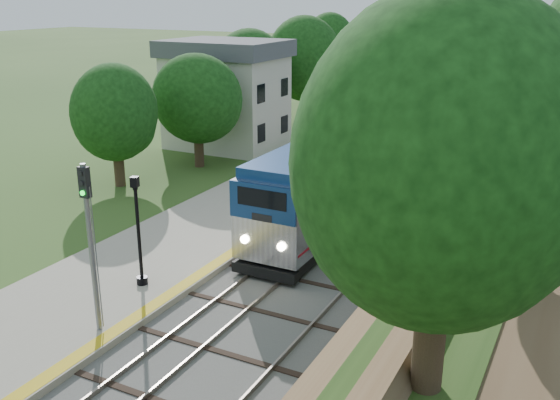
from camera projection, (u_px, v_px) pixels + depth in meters
The scene contains 10 objects.
trackbed at pixel (504, 104), 66.38m from camera, with size 9.50×170.00×0.28m.
platform at pixel (229, 217), 32.39m from camera, with size 6.40×68.00×0.38m, color gray.
yellow_stripe at pixel (277, 222), 31.08m from camera, with size 0.55×68.00×0.01m, color gold.
station_building at pixel (226, 93), 46.80m from camera, with size 8.60×6.60×8.00m.
signal_gantry at pixel (507, 63), 60.46m from camera, with size 8.40×0.38×6.20m.
trees_behind_platform at pixel (183, 110), 37.55m from camera, with size 7.82×53.32×7.21m.
train at pixel (485, 83), 65.45m from camera, with size 2.97×98.87×4.37m.
lamppost_far at pixel (139, 237), 23.89m from camera, with size 0.43×0.43×4.38m.
signal_platform at pixel (90, 231), 20.07m from camera, with size 0.34×0.27×5.82m.
signal_farside at pixel (472, 162), 28.98m from camera, with size 0.33×0.26×6.00m.
Camera 1 is at (11.16, -9.83, 11.23)m, focal length 40.00 mm.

